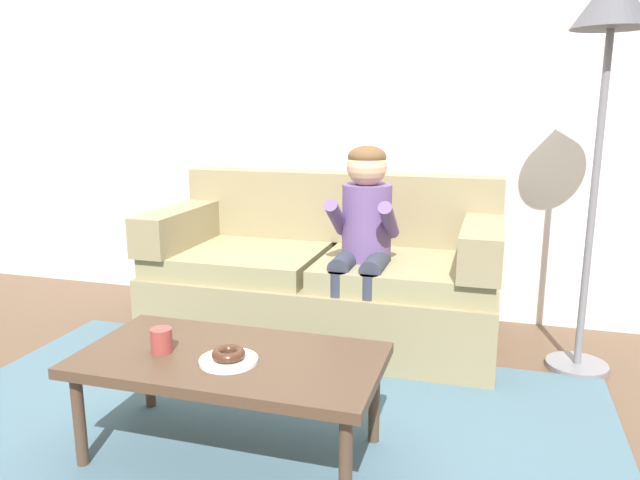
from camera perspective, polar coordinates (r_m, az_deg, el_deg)
ground at (r=2.81m, az=-4.02°, el=-14.96°), size 10.00×10.00×0.00m
wall_back at (r=3.83m, az=3.19°, el=14.13°), size 8.00×0.10×2.80m
area_rug at (r=2.60m, az=-6.03°, el=-17.25°), size 2.89×1.75×0.01m
couch at (r=3.43m, az=0.52°, el=-3.63°), size 1.91×0.90×0.91m
coffee_table at (r=2.28m, az=-8.54°, el=-11.69°), size 1.11×0.58×0.41m
person_child at (r=3.10m, az=4.15°, el=0.91°), size 0.34×0.58×1.10m
plate at (r=2.20m, az=-8.69°, el=-11.26°), size 0.21×0.21×0.01m
donut at (r=2.19m, az=-8.71°, el=-10.66°), size 0.16×0.16×0.04m
mug at (r=2.32m, az=-14.85°, el=-9.20°), size 0.08×0.08×0.09m
toy_controller at (r=3.06m, az=-16.96°, el=-12.51°), size 0.23×0.09×0.05m
floor_lamp at (r=3.12m, az=25.83°, el=16.73°), size 0.35×0.35×1.90m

